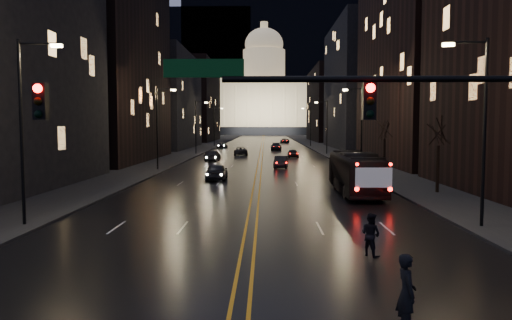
{
  "coord_description": "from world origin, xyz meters",
  "views": [
    {
      "loc": [
        0.68,
        -13.67,
        4.96
      ],
      "look_at": [
        0.19,
        12.5,
        3.12
      ],
      "focal_mm": 35.0,
      "sensor_mm": 36.0,
      "label": 1
    }
  ],
  "objects_px": {
    "bus": "(356,173)",
    "pedestrian_a": "(406,293)",
    "receding_car_a": "(281,162)",
    "oncoming_car_a": "(217,171)",
    "oncoming_car_b": "(213,156)",
    "pedestrian_b": "(371,235)",
    "traffic_signal": "(458,120)"
  },
  "relations": [
    {
      "from": "bus",
      "to": "pedestrian_a",
      "type": "distance_m",
      "value": 24.46
    },
    {
      "from": "receding_car_a",
      "to": "oncoming_car_a",
      "type": "bearing_deg",
      "value": -110.41
    },
    {
      "from": "oncoming_car_b",
      "to": "pedestrian_b",
      "type": "relative_size",
      "value": 2.61
    },
    {
      "from": "bus",
      "to": "oncoming_car_b",
      "type": "relative_size",
      "value": 2.52
    },
    {
      "from": "receding_car_a",
      "to": "pedestrian_a",
      "type": "xyz_separation_m",
      "value": [
        1.55,
        -45.78,
        0.27
      ]
    },
    {
      "from": "oncoming_car_a",
      "to": "pedestrian_a",
      "type": "height_order",
      "value": "pedestrian_a"
    },
    {
      "from": "oncoming_car_b",
      "to": "receding_car_a",
      "type": "xyz_separation_m",
      "value": [
        8.98,
        -10.03,
        -0.02
      ]
    },
    {
      "from": "oncoming_car_a",
      "to": "receding_car_a",
      "type": "distance_m",
      "value": 14.16
    },
    {
      "from": "traffic_signal",
      "to": "pedestrian_b",
      "type": "relative_size",
      "value": 10.5
    },
    {
      "from": "bus",
      "to": "oncoming_car_a",
      "type": "relative_size",
      "value": 2.41
    },
    {
      "from": "oncoming_car_a",
      "to": "pedestrian_b",
      "type": "bearing_deg",
      "value": 107.56
    },
    {
      "from": "traffic_signal",
      "to": "pedestrian_b",
      "type": "distance_m",
      "value": 6.7
    },
    {
      "from": "pedestrian_a",
      "to": "bus",
      "type": "bearing_deg",
      "value": -10.03
    },
    {
      "from": "traffic_signal",
      "to": "pedestrian_a",
      "type": "distance_m",
      "value": 4.96
    },
    {
      "from": "oncoming_car_a",
      "to": "pedestrian_b",
      "type": "xyz_separation_m",
      "value": [
        8.39,
        -26.06,
        0.06
      ]
    },
    {
      "from": "receding_car_a",
      "to": "pedestrian_a",
      "type": "relative_size",
      "value": 2.18
    },
    {
      "from": "bus",
      "to": "traffic_signal",
      "type": "bearing_deg",
      "value": -92.8
    },
    {
      "from": "receding_car_a",
      "to": "traffic_signal",
      "type": "bearing_deg",
      "value": -79.94
    },
    {
      "from": "bus",
      "to": "oncoming_car_a",
      "type": "xyz_separation_m",
      "value": [
        -10.92,
        8.81,
        -0.75
      ]
    },
    {
      "from": "oncoming_car_a",
      "to": "pedestrian_b",
      "type": "distance_m",
      "value": 27.38
    },
    {
      "from": "bus",
      "to": "oncoming_car_b",
      "type": "bearing_deg",
      "value": 113.99
    },
    {
      "from": "bus",
      "to": "receding_car_a",
      "type": "xyz_separation_m",
      "value": [
        -4.71,
        21.54,
        -0.82
      ]
    },
    {
      "from": "traffic_signal",
      "to": "receding_car_a",
      "type": "distance_m",
      "value": 44.14
    },
    {
      "from": "traffic_signal",
      "to": "oncoming_car_a",
      "type": "bearing_deg",
      "value": 107.2
    },
    {
      "from": "traffic_signal",
      "to": "pedestrian_b",
      "type": "bearing_deg",
      "value": 103.82
    },
    {
      "from": "traffic_signal",
      "to": "pedestrian_b",
      "type": "height_order",
      "value": "traffic_signal"
    },
    {
      "from": "bus",
      "to": "oncoming_car_b",
      "type": "height_order",
      "value": "bus"
    },
    {
      "from": "traffic_signal",
      "to": "oncoming_car_a",
      "type": "height_order",
      "value": "traffic_signal"
    },
    {
      "from": "pedestrian_a",
      "to": "receding_car_a",
      "type": "bearing_deg",
      "value": -0.67
    },
    {
      "from": "oncoming_car_b",
      "to": "pedestrian_b",
      "type": "bearing_deg",
      "value": 107.21
    },
    {
      "from": "traffic_signal",
      "to": "pedestrian_a",
      "type": "height_order",
      "value": "traffic_signal"
    },
    {
      "from": "bus",
      "to": "oncoming_car_a",
      "type": "bearing_deg",
      "value": 141.63
    }
  ]
}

